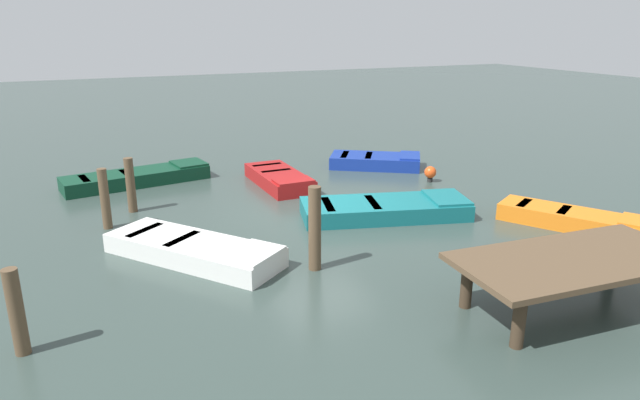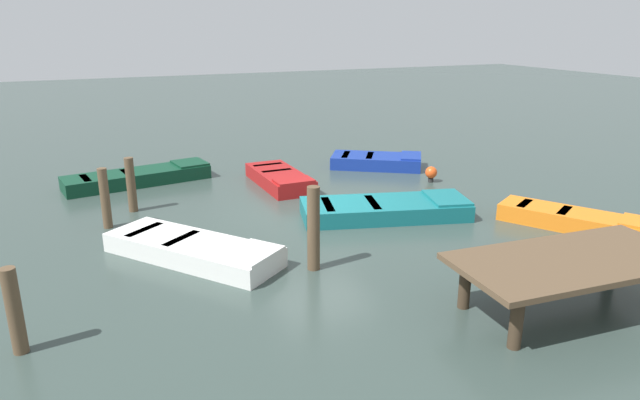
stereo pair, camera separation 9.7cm
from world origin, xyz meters
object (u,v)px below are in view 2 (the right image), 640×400
rowboat_white (194,249)px  mooring_piling_center (14,311)px  mooring_piling_mid_left (131,185)px  rowboat_dark_green (139,177)px  rowboat_red (280,178)px  mooring_piling_mid_right (314,229)px  rowboat_orange (576,220)px  rowboat_teal (386,209)px  rowboat_blue (377,161)px  dock_segment (574,264)px  marker_buoy (431,173)px  mooring_piling_far_right (105,198)px

rowboat_white → mooring_piling_center: size_ratio=2.81×
mooring_piling_mid_left → rowboat_dark_green: bearing=-100.0°
rowboat_red → mooring_piling_mid_right: 6.08m
rowboat_orange → rowboat_teal: bearing=-155.0°
rowboat_blue → mooring_piling_mid_right: (5.13, 6.65, 0.63)m
rowboat_teal → mooring_piling_mid_left: bearing=167.9°
dock_segment → rowboat_blue: (-1.85, -9.89, -0.61)m
mooring_piling_center → mooring_piling_mid_left: 6.52m
rowboat_red → marker_buoy: (-4.31, 1.49, 0.07)m
mooring_piling_mid_right → marker_buoy: bearing=-142.5°
mooring_piling_far_right → rowboat_orange: bearing=156.0°
rowboat_red → mooring_piling_center: size_ratio=2.20×
rowboat_white → rowboat_dark_green: bearing=145.8°
rowboat_orange → mooring_piling_far_right: (10.05, -4.48, 0.51)m
mooring_piling_mid_left → rowboat_blue: bearing=-169.2°
rowboat_teal → rowboat_white: size_ratio=1.14×
mooring_piling_center → rowboat_red: bearing=-133.5°
mooring_piling_mid_right → mooring_piling_center: size_ratio=1.25×
rowboat_dark_green → mooring_piling_mid_right: mooring_piling_mid_right is taller
mooring_piling_center → rowboat_dark_green: bearing=-107.3°
rowboat_dark_green → rowboat_white: size_ratio=1.14×
mooring_piling_mid_left → marker_buoy: mooring_piling_mid_left is taller
rowboat_blue → mooring_piling_center: size_ratio=2.36×
rowboat_white → marker_buoy: (-7.77, -2.96, 0.07)m
rowboat_red → mooring_piling_center: 9.47m
mooring_piling_mid_right → dock_segment: bearing=135.3°
rowboat_red → mooring_piling_far_right: bearing=-70.9°
mooring_piling_mid_right → rowboat_orange: bearing=176.7°
rowboat_dark_green → marker_buoy: marker_buoy is taller
rowboat_blue → mooring_piling_center: bearing=-110.2°
mooring_piling_mid_right → rowboat_white: bearing=-34.9°
rowboat_orange → mooring_piling_center: bearing=-117.4°
dock_segment → mooring_piling_mid_right: mooring_piling_mid_right is taller
rowboat_dark_green → rowboat_teal: bearing=-55.9°
rowboat_blue → dock_segment: bearing=-67.5°
rowboat_orange → marker_buoy: bearing=159.1°
rowboat_white → mooring_piling_far_right: size_ratio=2.62×
rowboat_white → rowboat_red: bearing=105.0°
rowboat_orange → mooring_piling_mid_right: size_ratio=2.03×
dock_segment → rowboat_dark_green: (5.65, -10.99, -0.61)m
rowboat_dark_green → mooring_piling_center: bearing=-116.3°
rowboat_teal → mooring_piling_mid_left: 6.46m
rowboat_teal → rowboat_dark_green: same height
rowboat_red → mooring_piling_mid_left: (4.25, 0.75, 0.48)m
dock_segment → mooring_piling_far_right: 10.01m
rowboat_red → rowboat_white: 5.65m
mooring_piling_center → marker_buoy: size_ratio=2.80×
rowboat_dark_green → dock_segment: bearing=-71.8°
mooring_piling_mid_right → rowboat_blue: bearing=-127.6°
mooring_piling_mid_left → rowboat_red: bearing=-170.0°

